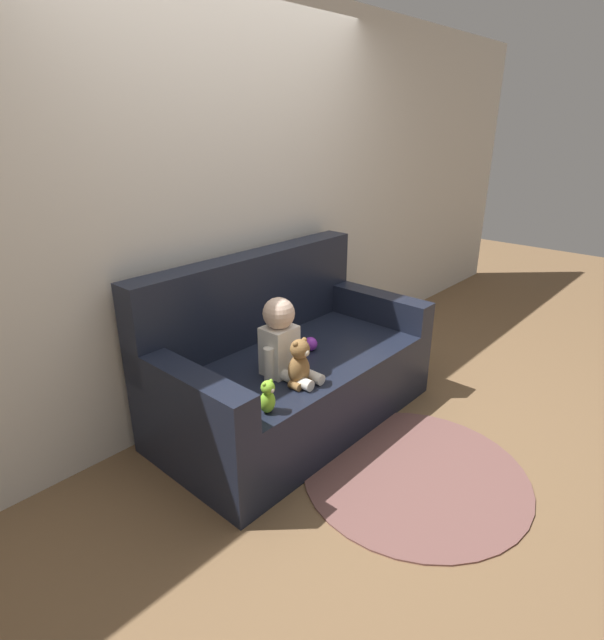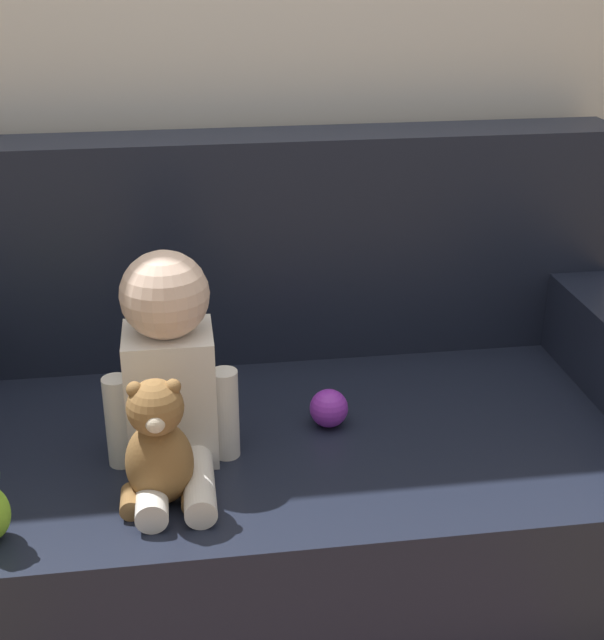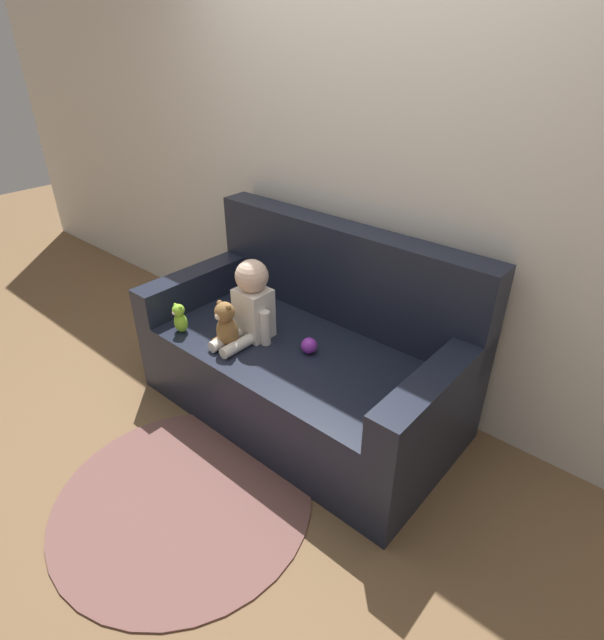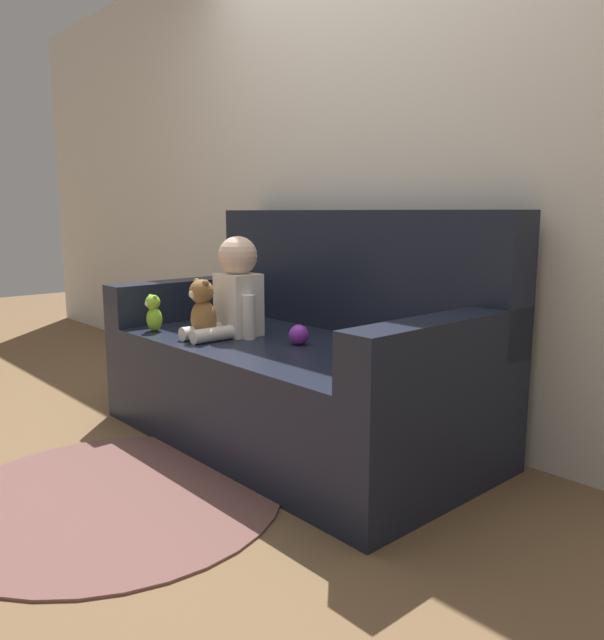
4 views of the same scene
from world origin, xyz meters
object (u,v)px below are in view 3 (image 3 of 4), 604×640
person_baby (251,304)px  plush_toy_side (180,318)px  couch (308,356)px  toy_ball (309,346)px  teddy_bear_brown (226,326)px

person_baby → plush_toy_side: bearing=-145.8°
couch → plush_toy_side: couch is taller
couch → toy_ball: 0.22m
couch → plush_toy_side: (-0.59, -0.42, 0.21)m
person_baby → plush_toy_side: 0.43m
plush_toy_side → toy_ball: (0.69, 0.32, -0.04)m
person_baby → plush_toy_side: (-0.34, -0.23, -0.12)m
couch → toy_ball: couch is taller
couch → teddy_bear_brown: couch is taller
couch → person_baby: size_ratio=3.93×
couch → person_baby: 0.45m
person_baby → teddy_bear_brown: person_baby is taller
couch → teddy_bear_brown: bearing=-127.9°
toy_ball → person_baby: bearing=-166.4°
plush_toy_side → toy_ball: plush_toy_side is taller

